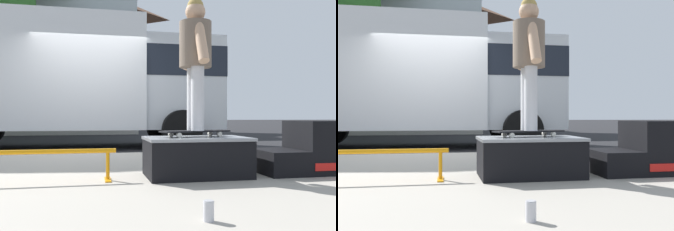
# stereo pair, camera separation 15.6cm
# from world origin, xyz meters

# --- Properties ---
(ground_plane) EXTENTS (140.00, 140.00, 0.00)m
(ground_plane) POSITION_xyz_m (0.00, 0.00, 0.00)
(ground_plane) COLOR black
(sidewalk_slab) EXTENTS (50.00, 5.00, 0.12)m
(sidewalk_slab) POSITION_xyz_m (0.00, -3.00, 0.06)
(sidewalk_slab) COLOR #A8A093
(sidewalk_slab) RESTS_ON ground
(skate_box) EXTENTS (1.07, 0.69, 0.41)m
(skate_box) POSITION_xyz_m (1.11, -3.17, 0.34)
(skate_box) COLOR black
(skate_box) RESTS_ON sidewalk_slab
(kicker_ramp) EXTENTS (0.88, 0.64, 0.58)m
(kicker_ramp) POSITION_xyz_m (2.35, -3.17, 0.36)
(kicker_ramp) COLOR black
(kicker_ramp) RESTS_ON sidewalk_slab
(grind_rail) EXTENTS (1.42, 0.28, 0.31)m
(grind_rail) POSITION_xyz_m (-0.45, -3.21, 0.36)
(grind_rail) COLOR orange
(grind_rail) RESTS_ON sidewalk_slab
(skateboard) EXTENTS (0.81, 0.40, 0.07)m
(skateboard) POSITION_xyz_m (1.12, -3.11, 0.59)
(skateboard) COLOR black
(skateboard) RESTS_ON skate_box
(skater_kid) EXTENTS (0.34, 0.73, 1.42)m
(skater_kid) POSITION_xyz_m (1.12, -3.11, 1.44)
(skater_kid) COLOR silver
(skater_kid) RESTS_ON skateboard
(soda_can_b) EXTENTS (0.07, 0.07, 0.13)m
(soda_can_b) POSITION_xyz_m (0.73, -4.76, 0.18)
(soda_can_b) COLOR silver
(soda_can_b) RESTS_ON sidewalk_slab
(box_truck) EXTENTS (6.91, 2.63, 3.05)m
(box_truck) POSITION_xyz_m (-0.34, 2.20, 1.70)
(box_truck) COLOR white
(box_truck) RESTS_ON ground
(house_behind) EXTENTS (9.54, 8.22, 8.40)m
(house_behind) POSITION_xyz_m (-2.61, 12.38, 4.24)
(house_behind) COLOR silver
(house_behind) RESTS_ON ground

